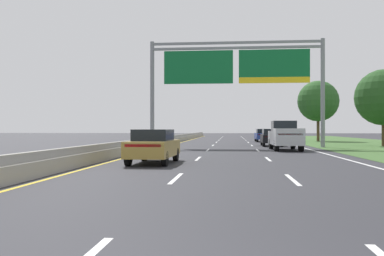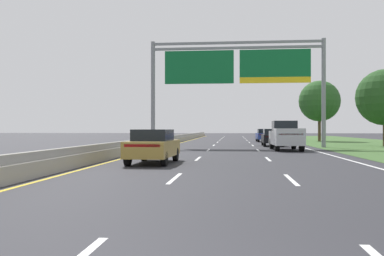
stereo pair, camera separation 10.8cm
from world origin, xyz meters
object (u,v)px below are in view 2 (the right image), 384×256
Objects in this scene: overhead_sign_gantry at (237,71)px; roadside_tree_far at (319,101)px; car_black_right_lane_sedan at (272,137)px; car_gold_left_lane_sedan at (153,146)px; car_blue_right_lane_sedan at (264,135)px; pickup_truck_silver at (286,136)px.

roadside_tree_far is (10.55, 18.15, -1.49)m from overhead_sign_gantry.
car_gold_left_lane_sedan is (-7.25, -20.06, 0.00)m from car_black_right_lane_sedan.
overhead_sign_gantry reaches higher than car_blue_right_lane_sedan.
roadside_tree_far is at bearing 59.83° from overhead_sign_gantry.
pickup_truck_silver is (3.61, -4.61, -5.51)m from overhead_sign_gantry.
car_gold_left_lane_sedan is at bearing 148.68° from pickup_truck_silver.
car_blue_right_lane_sedan is at bearing -11.31° from car_gold_left_lane_sedan.
roadside_tree_far is (6.94, 22.76, 4.02)m from pickup_truck_silver.
overhead_sign_gantry is at bearing 166.50° from car_blue_right_lane_sedan.
car_black_right_lane_sedan is at bearing 1.86° from pickup_truck_silver.
car_gold_left_lane_sedan and car_blue_right_lane_sedan have the same top height.
overhead_sign_gantry reaches higher than car_gold_left_lane_sedan.
pickup_truck_silver is at bearing 179.54° from car_blue_right_lane_sedan.
pickup_truck_silver is 14.85m from car_gold_left_lane_sedan.
overhead_sign_gantry is 3.41× the size of car_black_right_lane_sedan.
roadside_tree_far is at bearing -24.45° from car_black_right_lane_sedan.
car_blue_right_lane_sedan is (7.40, 32.82, 0.00)m from car_gold_left_lane_sedan.
pickup_truck_silver is 1.22× the size of car_blue_right_lane_sedan.
roadside_tree_far reaches higher than car_blue_right_lane_sedan.
pickup_truck_silver is 1.23× the size of car_black_right_lane_sedan.
car_gold_left_lane_sedan is at bearing 166.36° from car_blue_right_lane_sedan.
car_blue_right_lane_sedan is (-0.16, 20.05, -0.26)m from pickup_truck_silver.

